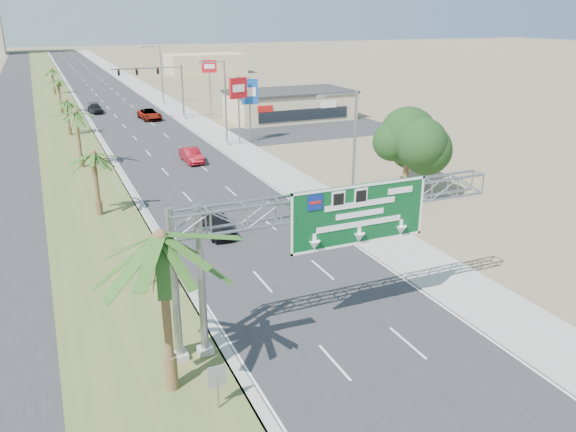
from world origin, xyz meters
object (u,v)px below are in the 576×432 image
(store_building, at_px, (290,105))
(car_right_lane, at_px, (150,114))
(car_left_lane, at_px, (218,224))
(pole_sign_red_near, at_px, (238,92))
(car_mid_lane, at_px, (191,155))
(pole_sign_red_far, at_px, (209,72))
(pole_sign_blue, at_px, (250,94))
(car_far, at_px, (95,109))
(palm_near, at_px, (160,238))
(sign_gantry, at_px, (326,215))
(signal_mast, at_px, (169,87))

(store_building, distance_m, car_right_lane, 21.15)
(car_left_lane, xyz_separation_m, pole_sign_red_near, (11.10, 27.24, 5.63))
(car_mid_lane, bearing_deg, car_left_lane, -101.28)
(car_mid_lane, distance_m, pole_sign_red_far, 27.80)
(pole_sign_blue, bearing_deg, store_building, 49.92)
(store_building, height_order, pole_sign_blue, pole_sign_blue)
(car_left_lane, distance_m, pole_sign_blue, 31.44)
(pole_sign_red_far, bearing_deg, car_right_lane, 162.87)
(car_right_lane, relative_size, car_far, 1.15)
(palm_near, relative_size, car_far, 1.70)
(palm_near, xyz_separation_m, pole_sign_red_far, (20.36, 63.02, 0.05))
(palm_near, distance_m, car_mid_lane, 39.68)
(car_mid_lane, xyz_separation_m, pole_sign_blue, (9.29, 6.93, 5.10))
(store_building, height_order, pole_sign_red_near, pole_sign_red_near)
(pole_sign_red_near, bearing_deg, car_left_lane, -112.18)
(car_left_lane, relative_size, car_far, 0.90)
(sign_gantry, xyz_separation_m, pole_sign_red_near, (10.06, 41.74, 0.33))
(car_mid_lane, xyz_separation_m, pole_sign_red_near, (7.52, 5.95, 5.63))
(pole_sign_blue, bearing_deg, car_far, 116.46)
(car_far, xyz_separation_m, pole_sign_blue, (15.28, -30.70, 5.15))
(signal_mast, distance_m, car_right_lane, 5.25)
(signal_mast, distance_m, pole_sign_red_far, 6.42)
(car_right_lane, bearing_deg, pole_sign_blue, -73.14)
(signal_mast, relative_size, car_left_lane, 2.31)
(sign_gantry, bearing_deg, palm_near, -166.68)
(sign_gantry, relative_size, palm_near, 2.01)
(signal_mast, relative_size, pole_sign_red_far, 1.17)
(signal_mast, distance_m, pole_sign_red_near, 20.72)
(car_left_lane, bearing_deg, car_right_lane, 87.69)
(palm_near, distance_m, store_building, 66.04)
(signal_mast, xyz_separation_m, pole_sign_red_near, (3.83, -20.31, 1.54))
(pole_sign_blue, bearing_deg, car_mid_lane, -143.26)
(car_far, bearing_deg, signal_mast, -50.53)
(signal_mast, bearing_deg, car_right_lane, 148.03)
(car_left_lane, distance_m, pole_sign_red_far, 48.85)
(store_building, height_order, car_right_lane, store_building)
(pole_sign_red_far, bearing_deg, sign_gantry, -101.31)
(pole_sign_red_near, relative_size, pole_sign_blue, 1.04)
(signal_mast, xyz_separation_m, car_left_lane, (-7.28, -47.55, -4.09))
(palm_near, bearing_deg, store_building, 61.72)
(palm_near, height_order, store_building, palm_near)
(signal_mast, xyz_separation_m, pole_sign_red_far, (5.98, -0.95, 2.13))
(palm_near, bearing_deg, pole_sign_blue, 65.91)
(store_building, xyz_separation_m, car_far, (-26.51, 17.35, -1.29))
(sign_gantry, relative_size, store_building, 0.93)
(car_mid_lane, distance_m, pole_sign_blue, 12.66)
(pole_sign_red_far, bearing_deg, car_left_lane, -105.88)
(sign_gantry, xyz_separation_m, pole_sign_blue, (11.83, 42.72, -0.19))
(palm_near, relative_size, pole_sign_red_far, 0.95)
(car_right_lane, bearing_deg, store_building, -26.39)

